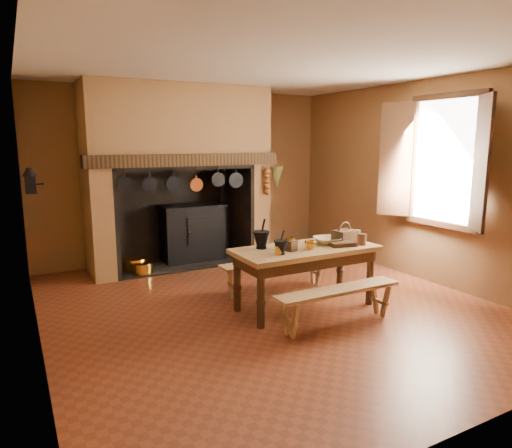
{
  "coord_description": "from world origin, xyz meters",
  "views": [
    {
      "loc": [
        -2.64,
        -4.55,
        1.96
      ],
      "look_at": [
        -0.01,
        0.3,
        0.96
      ],
      "focal_mm": 32.0,
      "sensor_mm": 36.0,
      "label": 1
    }
  ],
  "objects": [
    {
      "name": "brass_mug_b",
      "position": [
        0.15,
        -0.14,
        0.79
      ],
      "size": [
        0.09,
        0.09,
        0.1
      ],
      "primitive_type": "cylinder",
      "rotation": [
        0.0,
        0.0,
        0.09
      ],
      "color": "gold",
      "rests_on": "work_table"
    },
    {
      "name": "wicker_basket",
      "position": [
        0.93,
        -0.25,
        0.82
      ],
      "size": [
        0.3,
        0.24,
        0.26
      ],
      "rotation": [
        0.0,
        0.0,
        0.17
      ],
      "color": "#4A2816",
      "rests_on": "work_table"
    },
    {
      "name": "bench_back",
      "position": [
        0.35,
        0.4,
        0.33
      ],
      "size": [
        1.55,
        0.27,
        0.44
      ],
      "color": "#A6894C",
      "rests_on": "floor"
    },
    {
      "name": "stoneware_crock",
      "position": [
        1.02,
        -0.46,
        0.8
      ],
      "size": [
        0.13,
        0.13,
        0.14
      ],
      "primitive_type": "cylinder",
      "rotation": [
        0.0,
        0.0,
        0.26
      ],
      "color": "brown",
      "rests_on": "work_table"
    },
    {
      "name": "hearth_pans",
      "position": [
        -1.05,
        2.22,
        0.09
      ],
      "size": [
        0.51,
        0.62,
        0.2
      ],
      "color": "gold",
      "rests_on": "floor"
    },
    {
      "name": "chimney_breast",
      "position": [
        -0.3,
        2.31,
        1.81
      ],
      "size": [
        2.95,
        0.96,
        2.8
      ],
      "color": "brown",
      "rests_on": "floor"
    },
    {
      "name": "floor",
      "position": [
        0.0,
        0.0,
        0.0
      ],
      "size": [
        5.5,
        5.5,
        0.0
      ],
      "primitive_type": "plane",
      "color": "maroon",
      "rests_on": "ground"
    },
    {
      "name": "wall_front",
      "position": [
        0.0,
        -2.75,
        1.4
      ],
      "size": [
        5.0,
        0.02,
        2.8
      ],
      "primitive_type": "cube",
      "color": "brown",
      "rests_on": "floor"
    },
    {
      "name": "work_table",
      "position": [
        0.35,
        -0.26,
        0.62
      ],
      "size": [
        1.7,
        0.76,
        0.74
      ],
      "color": "#A6894C",
      "rests_on": "floor"
    },
    {
      "name": "wall_right",
      "position": [
        2.5,
        0.0,
        1.4
      ],
      "size": [
        0.02,
        5.5,
        2.8
      ],
      "primitive_type": "cube",
      "color": "brown",
      "rests_on": "floor"
    },
    {
      "name": "back_wall",
      "position": [
        0.0,
        2.75,
        1.4
      ],
      "size": [
        5.0,
        0.02,
        2.8
      ],
      "primitive_type": "cube",
      "color": "brown",
      "rests_on": "floor"
    },
    {
      "name": "glass_jar",
      "position": [
        1.1,
        -0.29,
        0.81
      ],
      "size": [
        0.09,
        0.09,
        0.14
      ],
      "primitive_type": "cylinder",
      "rotation": [
        0.0,
        0.0,
        0.18
      ],
      "color": "beige",
      "rests_on": "work_table"
    },
    {
      "name": "window",
      "position": [
        2.35,
        -0.4,
        1.7
      ],
      "size": [
        0.39,
        1.75,
        1.76
      ],
      "color": "white",
      "rests_on": "wall_right"
    },
    {
      "name": "wall_left",
      "position": [
        -2.5,
        0.0,
        1.4
      ],
      "size": [
        0.02,
        5.5,
        2.8
      ],
      "primitive_type": "cube",
      "color": "brown",
      "rests_on": "floor"
    },
    {
      "name": "iron_range",
      "position": [
        -0.04,
        2.45,
        0.48
      ],
      "size": [
        1.12,
        0.55,
        1.6
      ],
      "color": "black",
      "rests_on": "floor"
    },
    {
      "name": "coffee_grinder",
      "position": [
        0.1,
        -0.31,
        0.81
      ],
      "size": [
        0.18,
        0.15,
        0.19
      ],
      "rotation": [
        0.0,
        0.0,
        0.34
      ],
      "color": "#3E2213",
      "rests_on": "work_table"
    },
    {
      "name": "ceiling",
      "position": [
        0.0,
        0.0,
        2.8
      ],
      "size": [
        5.5,
        5.5,
        0.0
      ],
      "primitive_type": "plane",
      "rotation": [
        3.14,
        0.0,
        0.0
      ],
      "color": "silver",
      "rests_on": "back_wall"
    },
    {
      "name": "mixing_bowl",
      "position": [
        0.69,
        -0.21,
        0.78
      ],
      "size": [
        0.38,
        0.38,
        0.08
      ],
      "primitive_type": "imported",
      "rotation": [
        0.0,
        0.0,
        -0.23
      ],
      "color": "beige",
      "rests_on": "work_table"
    },
    {
      "name": "onion_string",
      "position": [
        1.0,
        1.79,
        1.33
      ],
      "size": [
        0.12,
        0.1,
        0.46
      ],
      "primitive_type": null,
      "color": "#925C1B",
      "rests_on": "chimney_breast"
    },
    {
      "name": "herb_bunch",
      "position": [
        1.18,
        1.79,
        1.38
      ],
      "size": [
        0.2,
        0.2,
        0.35
      ],
      "primitive_type": "cone",
      "rotation": [
        3.14,
        0.0,
        0.0
      ],
      "color": "#525729",
      "rests_on": "chimney_breast"
    },
    {
      "name": "brass_mug_a",
      "position": [
        -0.11,
        -0.41,
        0.79
      ],
      "size": [
        0.12,
        0.12,
        0.1
      ],
      "primitive_type": "cylinder",
      "rotation": [
        0.0,
        0.0,
        -0.36
      ],
      "color": "gold",
      "rests_on": "work_table"
    },
    {
      "name": "wooden_tray",
      "position": [
        0.78,
        -0.39,
        0.76
      ],
      "size": [
        0.34,
        0.27,
        0.05
      ],
      "primitive_type": "cube",
      "rotation": [
        0.0,
        0.0,
        -0.2
      ],
      "color": "#3E2213",
      "rests_on": "work_table"
    },
    {
      "name": "brass_cup",
      "position": [
        0.35,
        -0.35,
        0.79
      ],
      "size": [
        0.14,
        0.14,
        0.1
      ],
      "primitive_type": "imported",
      "rotation": [
        0.0,
        0.0,
        0.11
      ],
      "color": "gold",
      "rests_on": "work_table"
    },
    {
      "name": "mortar_small",
      "position": [
        -0.09,
        -0.41,
        0.83
      ],
      "size": [
        0.16,
        0.16,
        0.27
      ],
      "rotation": [
        0.0,
        0.0,
        0.1
      ],
      "color": "black",
      "rests_on": "work_table"
    },
    {
      "name": "bench_front",
      "position": [
        0.35,
        -0.88,
        0.31
      ],
      "size": [
        1.49,
        0.26,
        0.42
      ],
      "color": "#A6894C",
      "rests_on": "floor"
    },
    {
      "name": "wall_coffee_mill",
      "position": [
        -2.42,
        1.55,
        1.52
      ],
      "size": [
        0.23,
        0.16,
        0.31
      ],
      "color": "black",
      "rests_on": "wall_left"
    },
    {
      "name": "mortar_large",
      "position": [
        -0.14,
        -0.06,
        0.85
      ],
      "size": [
        0.2,
        0.2,
        0.35
      ],
      "rotation": [
        0.0,
        0.0,
        0.38
      ],
      "color": "black",
      "rests_on": "work_table"
    },
    {
      "name": "hanging_pans",
      "position": [
        -0.34,
        1.81,
        1.36
      ],
      "size": [
        1.92,
        0.29,
        0.27
      ],
      "color": "black",
      "rests_on": "chimney_breast"
    }
  ]
}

